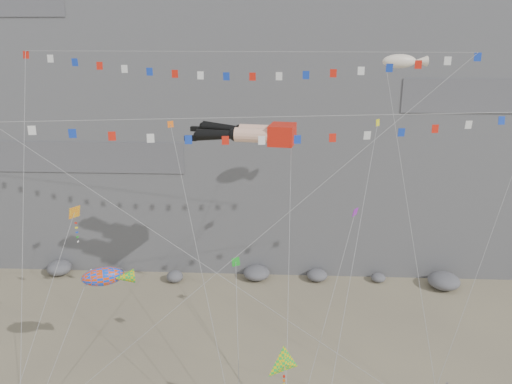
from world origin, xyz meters
TOP-DOWN VIEW (x-y plane):
  - cliff at (0.00, 32.00)m, footprint 80.00×28.00m
  - talus_boulders at (0.00, 17.00)m, footprint 60.00×3.00m
  - legs_kite at (0.12, 7.68)m, footprint 8.17×17.89m
  - flag_banner_upper at (-0.77, 7.65)m, footprint 31.36×13.55m
  - flag_banner_lower at (2.13, 3.40)m, footprint 33.99×7.61m
  - harlequin_kite at (-11.81, 3.54)m, footprint 3.56×8.45m
  - fish_windsock at (-9.22, 0.89)m, footprint 5.56×6.93m
  - delta_kite at (2.57, -4.36)m, footprint 2.09×5.38m
  - blimp_windsock at (10.55, 9.25)m, footprint 3.73×12.81m
  - small_kite_a at (-5.34, 6.07)m, footprint 6.37×12.65m
  - small_kite_b at (7.15, 3.54)m, footprint 4.90×8.88m
  - small_kite_c at (-0.60, 1.53)m, footprint 1.62×8.97m
  - small_kite_d at (9.08, 8.17)m, footprint 5.73×16.65m

SIDE VIEW (x-z plane):
  - talus_boulders at x=0.00m, z-range 0.00..1.20m
  - delta_kite at x=2.57m, z-range 1.95..9.63m
  - fish_windsock at x=-9.22m, z-range 2.92..13.42m
  - small_kite_c at x=-0.60m, z-range 2.83..15.13m
  - harlequin_kite at x=-11.81m, z-range 4.56..18.57m
  - small_kite_b at x=7.15m, z-range 4.26..19.28m
  - legs_kite at x=0.12m, z-range 5.05..27.74m
  - small_kite_d at x=9.08m, z-range 4.72..28.65m
  - small_kite_a at x=-5.34m, z-range 5.82..27.58m
  - flag_banner_lower at x=2.13m, z-range 7.66..28.83m
  - blimp_windsock at x=10.55m, z-range 9.06..33.59m
  - flag_banner_upper at x=-0.77m, z-range 8.02..36.07m
  - cliff at x=0.00m, z-range 0.00..50.00m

